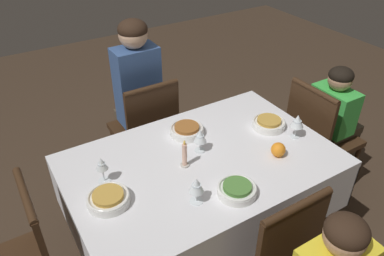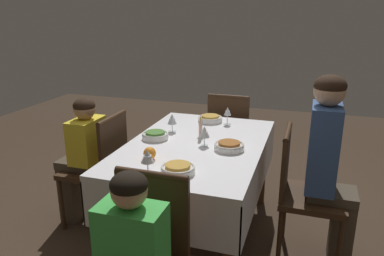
# 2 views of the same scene
# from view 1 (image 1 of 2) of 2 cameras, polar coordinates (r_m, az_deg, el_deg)

# --- Properties ---
(ground_plane) EXTENTS (8.00, 8.00, 0.00)m
(ground_plane) POSITION_cam_1_polar(r_m,az_deg,el_deg) (2.57, 1.27, -17.70)
(ground_plane) COLOR #3D2D21
(dining_table) EXTENTS (1.45, 0.94, 0.74)m
(dining_table) POSITION_cam_1_polar(r_m,az_deg,el_deg) (2.10, 1.49, -6.81)
(dining_table) COLOR silver
(dining_table) RESTS_ON ground_plane
(chair_north) EXTENTS (0.42, 0.42, 0.91)m
(chair_north) POSITION_cam_1_polar(r_m,az_deg,el_deg) (2.72, -6.88, 0.02)
(chair_north) COLOR #382314
(chair_north) RESTS_ON ground_plane
(chair_east) EXTENTS (0.42, 0.42, 0.91)m
(chair_east) POSITION_cam_1_polar(r_m,az_deg,el_deg) (2.78, 18.59, -0.91)
(chair_east) COLOR #382314
(chair_east) RESTS_ON ground_plane
(person_adult_denim) EXTENTS (0.30, 0.34, 1.28)m
(person_adult_denim) POSITION_cam_1_polar(r_m,az_deg,el_deg) (2.72, -8.54, 5.19)
(person_adult_denim) COLOR #4C4233
(person_adult_denim) RESTS_ON ground_plane
(person_child_green) EXTENTS (0.33, 0.30, 1.00)m
(person_child_green) POSITION_cam_1_polar(r_m,az_deg,el_deg) (2.87, 21.01, 0.77)
(person_child_green) COLOR #4C4233
(person_child_green) RESTS_ON ground_plane
(bowl_north) EXTENTS (0.20, 0.20, 0.06)m
(bowl_north) POSITION_cam_1_polar(r_m,az_deg,el_deg) (2.22, -0.80, -0.28)
(bowl_north) COLOR white
(bowl_north) RESTS_ON dining_table
(wine_glass_north) EXTENTS (0.07, 0.07, 0.14)m
(wine_glass_north) POSITION_cam_1_polar(r_m,az_deg,el_deg) (2.04, 1.24, -1.28)
(wine_glass_north) COLOR white
(wine_glass_north) RESTS_ON dining_table
(bowl_east) EXTENTS (0.20, 0.20, 0.06)m
(bowl_east) POSITION_cam_1_polar(r_m,az_deg,el_deg) (2.33, 11.62, 0.74)
(bowl_east) COLOR white
(bowl_east) RESTS_ON dining_table
(wine_glass_east) EXTENTS (0.08, 0.08, 0.15)m
(wine_glass_east) POSITION_cam_1_polar(r_m,az_deg,el_deg) (2.23, 15.75, 0.95)
(wine_glass_east) COLOR white
(wine_glass_east) RESTS_ON dining_table
(bowl_south) EXTENTS (0.19, 0.19, 0.06)m
(bowl_south) POSITION_cam_1_polar(r_m,az_deg,el_deg) (1.83, 6.77, -9.33)
(bowl_south) COLOR white
(bowl_south) RESTS_ON dining_table
(wine_glass_south) EXTENTS (0.07, 0.07, 0.14)m
(wine_glass_south) POSITION_cam_1_polar(r_m,az_deg,el_deg) (1.74, 0.67, -8.81)
(wine_glass_south) COLOR white
(wine_glass_south) RESTS_ON dining_table
(bowl_west) EXTENTS (0.20, 0.20, 0.06)m
(bowl_west) POSITION_cam_1_polar(r_m,az_deg,el_deg) (1.82, -12.62, -10.42)
(bowl_west) COLOR white
(bowl_west) RESTS_ON dining_table
(wine_glass_west) EXTENTS (0.06, 0.06, 0.15)m
(wine_glass_west) POSITION_cam_1_polar(r_m,az_deg,el_deg) (1.89, -13.60, -5.49)
(wine_glass_west) COLOR white
(wine_glass_west) RESTS_ON dining_table
(candle_centerpiece) EXTENTS (0.05, 0.05, 0.17)m
(candle_centerpiece) POSITION_cam_1_polar(r_m,az_deg,el_deg) (1.95, -1.06, -4.40)
(candle_centerpiece) COLOR beige
(candle_centerpiece) RESTS_ON dining_table
(orange_fruit) EXTENTS (0.08, 0.08, 0.08)m
(orange_fruit) POSITION_cam_1_polar(r_m,az_deg,el_deg) (2.09, 13.01, -3.23)
(orange_fruit) COLOR orange
(orange_fruit) RESTS_ON dining_table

